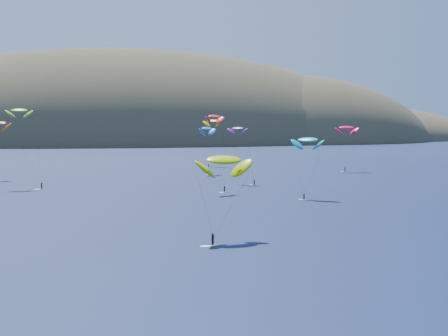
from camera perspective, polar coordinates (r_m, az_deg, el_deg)
ground at (r=80.12m, az=2.80°, el=-10.86°), size 2800.00×2800.00×0.00m
island at (r=640.47m, az=-7.29°, el=1.45°), size 730.00×300.00×210.00m
kitesurfer_2 at (r=111.62m, az=-0.04°, el=0.74°), size 11.28×11.35×16.95m
kitesurfer_3 at (r=208.41m, az=-18.21°, el=5.01°), size 11.90×12.21×26.55m
kitesurfer_4 at (r=248.41m, az=-1.55°, el=3.62°), size 9.67×10.94×20.49m
kitesurfer_5 at (r=172.17m, az=7.67°, el=2.57°), size 9.44×10.46×18.34m
kitesurfer_6 at (r=211.25m, az=1.25°, el=3.63°), size 7.57×13.58×20.38m
kitesurfer_8 at (r=266.24m, az=11.16°, el=3.64°), size 10.22×6.25×20.99m
kitesurfer_9 at (r=185.80m, az=-0.88°, el=4.70°), size 7.98×8.24×24.34m
kitesurfer_11 at (r=291.42m, az=-1.05°, el=4.32°), size 9.79×14.69×23.50m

